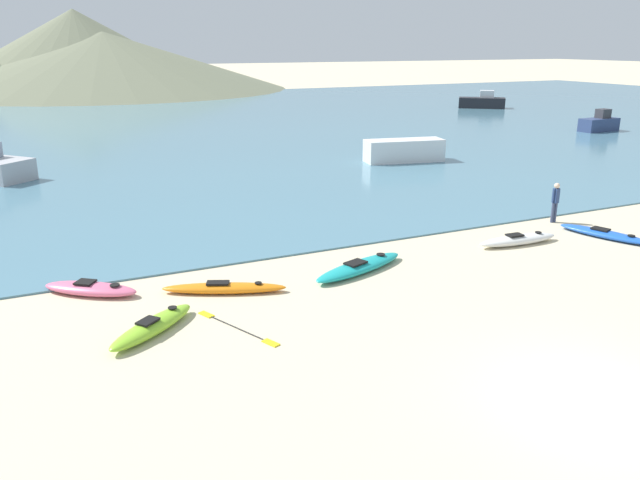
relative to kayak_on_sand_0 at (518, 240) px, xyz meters
The scene contains 15 objects.
ground_plane 9.85m from the kayak_on_sand_0, 124.11° to the right, with size 400.00×400.00×0.00m, color beige.
bay_water 37.55m from the kayak_on_sand_0, 98.46° to the left, with size 160.00×70.00×0.06m, color teal.
far_hill_midleft 88.20m from the kayak_on_sand_0, 94.13° to the left, with size 41.41×41.41×11.33m, color #6B7056.
far_hill_midright 82.47m from the kayak_on_sand_0, 92.14° to the left, with size 52.02×52.02×8.11m, color #6B7056.
kayak_on_sand_0 is the anchor object (origin of this frame).
kayak_on_sand_1 3.40m from the kayak_on_sand_0, 11.51° to the right, with size 1.69×3.31×0.31m.
kayak_on_sand_2 13.71m from the kayak_on_sand_0, behind, with size 2.62×2.23×0.37m.
kayak_on_sand_3 10.29m from the kayak_on_sand_0, behind, with size 3.34×1.86×0.32m.
kayak_on_sand_4 12.65m from the kayak_on_sand_0, behind, with size 2.54×2.22×0.39m.
kayak_on_sand_5 6.15m from the kayak_on_sand_0, behind, with size 3.60×1.90×0.36m.
person_near_waterline 3.59m from the kayak_on_sand_0, 26.42° to the left, with size 0.31×0.21×1.53m.
moored_boat_0 15.39m from the kayak_on_sand_0, 72.07° to the left, with size 4.66×2.27×1.25m.
moored_boat_1 47.20m from the kayak_on_sand_0, 52.39° to the left, with size 4.81×4.34×1.78m.
moored_boat_3 31.74m from the kayak_on_sand_0, 37.22° to the left, with size 3.24×1.43×1.67m.
loose_paddle 10.90m from the kayak_on_sand_0, 168.24° to the right, with size 1.26×2.63×0.03m.
Camera 1 is at (-9.12, -7.24, 6.55)m, focal length 35.00 mm.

